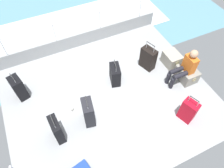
% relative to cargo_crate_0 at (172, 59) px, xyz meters
% --- Properties ---
extents(ground_plane, '(4.40, 5.20, 0.06)m').
position_rel_cargo_crate_0_xyz_m(ground_plane, '(0.30, -2.11, -0.22)').
color(ground_plane, '#939699').
extents(gunwale_port, '(0.06, 5.20, 0.45)m').
position_rel_cargo_crate_0_xyz_m(gunwale_port, '(-1.87, -2.11, 0.03)').
color(gunwale_port, '#939699').
rests_on(gunwale_port, ground_plane).
extents(railing_port, '(0.04, 4.20, 1.02)m').
position_rel_cargo_crate_0_xyz_m(railing_port, '(-1.87, -2.11, 0.59)').
color(railing_port, silver).
rests_on(railing_port, ground_plane).
extents(sea_wake, '(12.00, 12.00, 0.01)m').
position_rel_cargo_crate_0_xyz_m(sea_wake, '(-3.30, -2.11, -0.53)').
color(sea_wake, '#598C9E').
rests_on(sea_wake, ground_plane).
extents(cargo_crate_0, '(0.53, 0.40, 0.38)m').
position_rel_cargo_crate_0_xyz_m(cargo_crate_0, '(0.00, 0.00, 0.00)').
color(cargo_crate_0, '#9E9989').
rests_on(cargo_crate_0, ground_plane).
extents(cargo_crate_1, '(0.59, 0.43, 0.36)m').
position_rel_cargo_crate_0_xyz_m(cargo_crate_1, '(0.63, 0.06, -0.01)').
color(cargo_crate_1, gray).
rests_on(cargo_crate_1, ground_plane).
extents(passenger_seated, '(0.34, 0.66, 1.06)m').
position_rel_cargo_crate_0_xyz_m(passenger_seated, '(0.63, -0.12, 0.36)').
color(passenger_seated, orange).
rests_on(passenger_seated, ground_plane).
extents(suitcase_0, '(0.49, 0.35, 0.70)m').
position_rel_cargo_crate_0_xyz_m(suitcase_0, '(-0.11, -1.75, 0.08)').
color(suitcase_0, black).
rests_on(suitcase_0, ground_plane).
extents(suitcase_1, '(0.48, 0.36, 0.88)m').
position_rel_cargo_crate_0_xyz_m(suitcase_1, '(-0.20, -0.69, 0.14)').
color(suitcase_1, black).
rests_on(suitcase_1, ground_plane).
extents(suitcase_2, '(0.45, 0.30, 0.84)m').
position_rel_cargo_crate_0_xyz_m(suitcase_2, '(0.71, -2.82, 0.16)').
color(suitcase_2, black).
rests_on(suitcase_2, ground_plane).
extents(suitcase_3, '(0.43, 0.35, 0.78)m').
position_rel_cargo_crate_0_xyz_m(suitcase_3, '(-0.70, -4.14, 0.14)').
color(suitcase_3, black).
rests_on(suitcase_3, ground_plane).
extents(suitcase_4, '(0.40, 0.33, 0.83)m').
position_rel_cargo_crate_0_xyz_m(suitcase_4, '(1.63, -0.71, 0.13)').
color(suitcase_4, '#B70C1E').
rests_on(suitcase_4, ground_plane).
extents(suitcase_6, '(0.45, 0.21, 0.78)m').
position_rel_cargo_crate_0_xyz_m(suitcase_6, '(0.80, -3.60, 0.13)').
color(suitcase_6, black).
rests_on(suitcase_6, ground_plane).
extents(paper_cup, '(0.08, 0.08, 0.10)m').
position_rel_cargo_crate_0_xyz_m(paper_cup, '(0.27, -3.11, -0.14)').
color(paper_cup, white).
rests_on(paper_cup, ground_plane).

